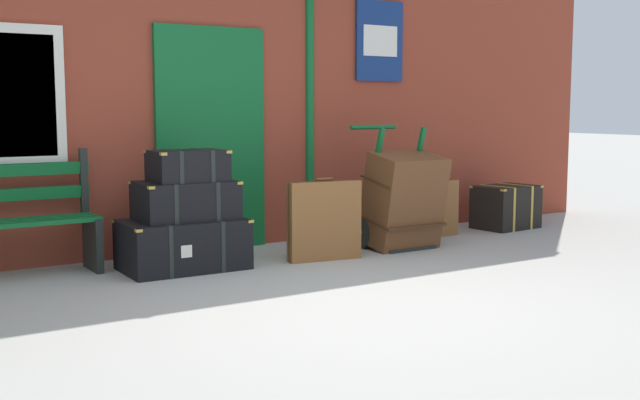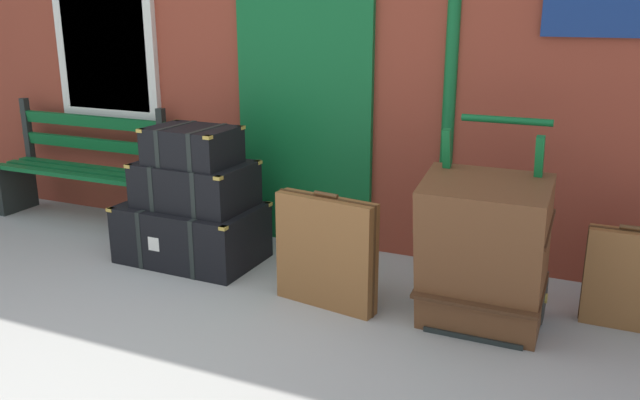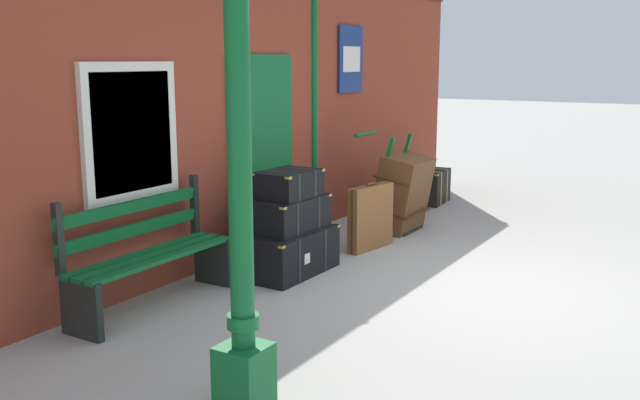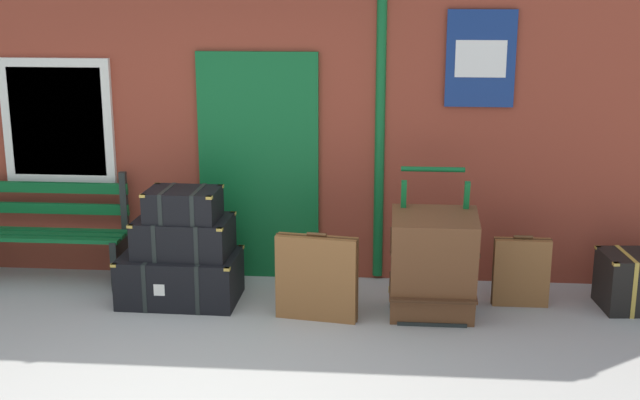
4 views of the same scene
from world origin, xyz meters
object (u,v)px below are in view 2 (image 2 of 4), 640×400
object	(u,v)px
steamer_trunk_middle	(195,184)
suitcase_oxblood	(326,252)
steamer_trunk_base	(192,232)
steamer_trunk_top	(192,146)
porters_trolley	(486,276)
large_brown_trunk	(483,254)
platform_bench	(83,170)
suitcase_umber	(628,279)

from	to	relation	value
steamer_trunk_middle	suitcase_oxblood	xyz separation A→B (m)	(1.17, -0.33, -0.23)
steamer_trunk_base	steamer_trunk_top	bearing A→B (deg)	-8.60
porters_trolley	large_brown_trunk	world-z (taller)	porters_trolley
steamer_trunk_top	platform_bench	bearing A→B (deg)	163.44
steamer_trunk_top	large_brown_trunk	world-z (taller)	steamer_trunk_top
steamer_trunk_top	suitcase_oxblood	size ratio (longest dim) A/B	0.84
steamer_trunk_middle	large_brown_trunk	size ratio (longest dim) A/B	0.88
steamer_trunk_base	porters_trolley	world-z (taller)	porters_trolley
steamer_trunk_middle	steamer_trunk_top	xyz separation A→B (m)	(0.01, -0.03, 0.29)
steamer_trunk_base	suitcase_umber	distance (m)	2.93
steamer_trunk_base	porters_trolley	bearing A→B (deg)	-1.91
platform_bench	steamer_trunk_top	distance (m)	1.58
large_brown_trunk	porters_trolley	bearing A→B (deg)	90.00
large_brown_trunk	suitcase_oxblood	size ratio (longest dim) A/B	1.27
platform_bench	large_brown_trunk	bearing A→B (deg)	-10.76
suitcase_umber	platform_bench	bearing A→B (deg)	176.24
steamer_trunk_base	platform_bench	bearing A→B (deg)	163.15
porters_trolley	suitcase_oxblood	bearing A→B (deg)	-165.91
large_brown_trunk	suitcase_oxblood	xyz separation A→B (m)	(-0.94, -0.06, -0.12)
steamer_trunk_middle	porters_trolley	world-z (taller)	porters_trolley
steamer_trunk_base	suitcase_oxblood	distance (m)	1.26
steamer_trunk_top	large_brown_trunk	bearing A→B (deg)	-6.59
steamer_trunk_middle	steamer_trunk_top	size ratio (longest dim) A/B	1.33
large_brown_trunk	suitcase_umber	distance (m)	0.88
porters_trolley	suitcase_oxblood	size ratio (longest dim) A/B	1.58
porters_trolley	suitcase_umber	distance (m)	0.80
suitcase_umber	suitcase_oxblood	bearing A→B (deg)	-165.27
steamer_trunk_base	suitcase_oxblood	xyz separation A→B (m)	(1.21, -0.31, 0.14)
platform_bench	large_brown_trunk	world-z (taller)	platform_bench
steamer_trunk_base	suitcase_umber	xyz separation A→B (m)	(2.93, 0.14, 0.09)
suitcase_oxblood	steamer_trunk_middle	bearing A→B (deg)	164.46
platform_bench	large_brown_trunk	xyz separation A→B (m)	(3.57, -0.68, 0.03)
platform_bench	suitcase_oxblood	world-z (taller)	platform_bench
platform_bench	suitcase_umber	distance (m)	4.35
porters_trolley	suitcase_umber	world-z (taller)	porters_trolley
suitcase_oxblood	steamer_trunk_top	bearing A→B (deg)	165.50
porters_trolley	steamer_trunk_top	bearing A→B (deg)	178.26
steamer_trunk_base	suitcase_oxblood	bearing A→B (deg)	-14.25
steamer_trunk_top	suitcase_oxblood	bearing A→B (deg)	-14.50
platform_bench	large_brown_trunk	size ratio (longest dim) A/B	1.70
platform_bench	steamer_trunk_middle	bearing A→B (deg)	-15.75
large_brown_trunk	steamer_trunk_top	bearing A→B (deg)	173.41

